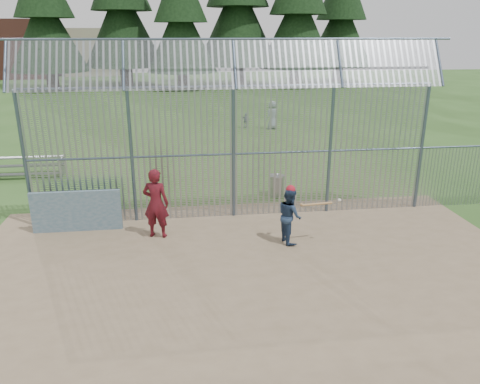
{
  "coord_description": "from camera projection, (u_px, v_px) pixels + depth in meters",
  "views": [
    {
      "loc": [
        -1.58,
        -10.07,
        5.46
      ],
      "look_at": [
        0.0,
        2.0,
        1.3
      ],
      "focal_mm": 35.0,
      "sensor_mm": 36.0,
      "label": 1
    }
  ],
  "objects": [
    {
      "name": "bleacher",
      "position": [
        25.0,
        167.0,
        18.57
      ],
      "size": [
        3.0,
        0.95,
        0.72
      ],
      "color": "slate",
      "rests_on": "ground"
    },
    {
      "name": "ground",
      "position": [
        251.0,
        269.0,
        11.41
      ],
      "size": [
        120.0,
        120.0,
        0.0
      ],
      "primitive_type": "plane",
      "color": "#2D511E",
      "rests_on": "ground"
    },
    {
      "name": "dugout_wall",
      "position": [
        77.0,
        211.0,
        13.36
      ],
      "size": [
        2.5,
        0.12,
        1.2
      ],
      "primitive_type": "cube",
      "color": "#38566B",
      "rests_on": "dirt_infield"
    },
    {
      "name": "bg_kid_seated",
      "position": [
        246.0,
        121.0,
        28.05
      ],
      "size": [
        0.57,
        0.41,
        0.9
      ],
      "primitive_type": "imported",
      "rotation": [
        0.0,
        0.0,
        2.74
      ],
      "color": "slate",
      "rests_on": "ground"
    },
    {
      "name": "dirt_infield",
      "position": [
        254.0,
        278.0,
        10.94
      ],
      "size": [
        14.0,
        10.0,
        0.02
      ],
      "primitive_type": "cube",
      "color": "#756047",
      "rests_on": "ground"
    },
    {
      "name": "backstop_fence",
      "position": [
        293.0,
        141.0,
        14.09
      ],
      "size": [
        20.09,
        0.81,
        5.3
      ],
      "color": "#47566B",
      "rests_on": "ground"
    },
    {
      "name": "bg_kid_standing",
      "position": [
        272.0,
        115.0,
        27.64
      ],
      "size": [
        0.97,
        0.9,
        1.66
      ],
      "primitive_type": "imported",
      "rotation": [
        0.0,
        0.0,
        3.77
      ],
      "color": "gray",
      "rests_on": "ground"
    },
    {
      "name": "distant_buildings",
      "position": [
        8.0,
        48.0,
        60.39
      ],
      "size": [
        26.5,
        10.5,
        8.0
      ],
      "color": "brown",
      "rests_on": "ground"
    },
    {
      "name": "batting_gear",
      "position": [
        298.0,
        193.0,
        12.38
      ],
      "size": [
        1.42,
        0.47,
        0.56
      ],
      "color": "#AC1728",
      "rests_on": "ground"
    },
    {
      "name": "trash_can",
      "position": [
        277.0,
        185.0,
        16.39
      ],
      "size": [
        0.56,
        0.56,
        0.82
      ],
      "color": "gray",
      "rests_on": "ground"
    },
    {
      "name": "batter",
      "position": [
        290.0,
        216.0,
        12.61
      ],
      "size": [
        0.7,
        0.83,
        1.52
      ],
      "primitive_type": "imported",
      "rotation": [
        0.0,
        0.0,
        1.76
      ],
      "color": "navy",
      "rests_on": "dirt_infield"
    },
    {
      "name": "onlooker",
      "position": [
        156.0,
        203.0,
        12.87
      ],
      "size": [
        0.82,
        0.65,
        1.97
      ],
      "primitive_type": "imported",
      "rotation": [
        0.0,
        0.0,
        2.86
      ],
      "color": "maroon",
      "rests_on": "dirt_infield"
    }
  ]
}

